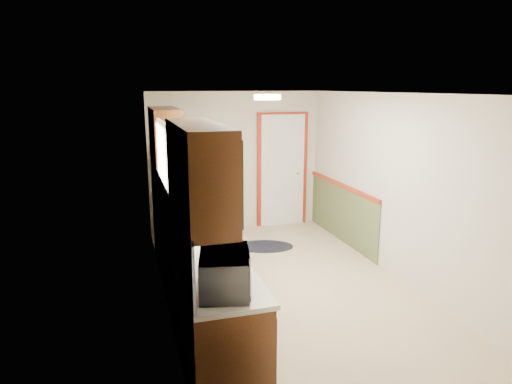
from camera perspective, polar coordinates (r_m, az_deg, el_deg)
room_shell at (r=5.62m, az=3.65°, el=-0.09°), size 3.20×5.20×2.52m
kitchen_run at (r=5.16m, az=-8.33°, el=-5.91°), size 0.63×4.00×2.20m
back_wall_trim at (r=8.05m, az=4.85°, el=1.64°), size 1.12×2.30×2.08m
ceiling_fixture at (r=5.19m, az=1.43°, el=11.77°), size 0.30×0.30×0.06m
microwave at (r=3.53m, az=-3.93°, el=-9.44°), size 0.42×0.61×0.38m
refrigerator at (r=7.27m, az=-7.17°, el=0.20°), size 0.76×0.75×1.74m
rug at (r=7.27m, az=1.09°, el=-6.80°), size 1.03×0.81×0.01m
cooktop at (r=6.12m, az=-9.38°, el=-1.56°), size 0.53×0.64×0.02m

